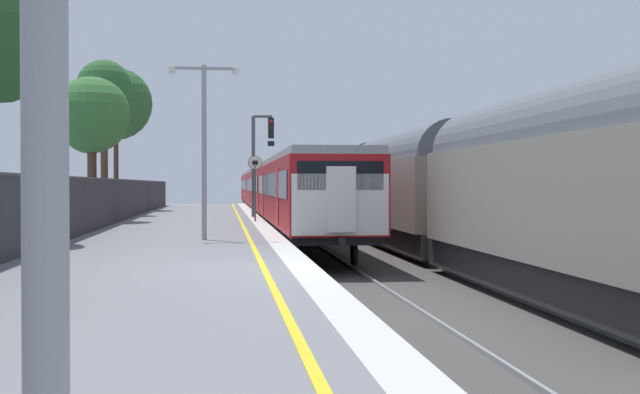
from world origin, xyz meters
TOP-DOWN VIEW (x-y plane):
  - ground at (2.64, 0.00)m, footprint 17.40×110.00m
  - commuter_train_at_platform at (2.10, 38.29)m, footprint 2.83×62.59m
  - freight_train_adjacent_track at (6.10, 24.35)m, footprint 2.60×59.89m
  - signal_gantry at (0.63, 25.21)m, footprint 1.10×0.24m
  - speed_limit_sign at (0.25, 20.38)m, footprint 0.59×0.08m
  - platform_lamp_mid at (-1.64, 8.53)m, footprint 2.00×0.20m
  - background_tree_left at (-6.69, 21.34)m, footprint 3.25×3.25m
  - background_tree_right at (-7.32, 29.21)m, footprint 2.84×2.82m
  - background_tree_back at (-7.65, 37.54)m, footprint 4.44×4.44m

SIDE VIEW (x-z plane):
  - ground at x=2.64m, z-range -1.21..0.00m
  - commuter_train_at_platform at x=2.10m, z-range -0.64..3.17m
  - freight_train_adjacent_track at x=6.10m, z-range -0.78..3.81m
  - speed_limit_sign at x=0.25m, z-range 0.38..3.18m
  - platform_lamp_mid at x=-1.64m, z-range 0.49..5.46m
  - signal_gantry at x=0.63m, z-range 0.62..5.53m
  - background_tree_left at x=-6.69m, z-range 1.31..7.48m
  - background_tree_back at x=-7.65m, z-range 2.05..10.82m
  - background_tree_right at x=-7.32m, z-range 2.44..10.48m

